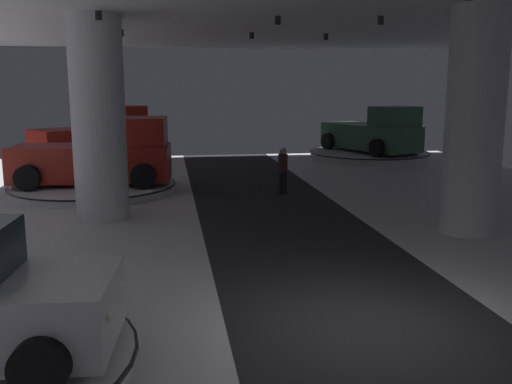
# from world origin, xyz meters

# --- Properties ---
(ground) EXTENTS (24.00, 44.00, 0.06)m
(ground) POSITION_xyz_m (0.00, 0.00, -0.02)
(ground) COLOR silver
(column_left) EXTENTS (1.44, 1.44, 5.50)m
(column_left) POSITION_xyz_m (-4.83, 8.14, 2.75)
(column_left) COLOR silver
(column_left) RESTS_ON ground
(column_right) EXTENTS (1.38, 1.38, 5.50)m
(column_right) POSITION_xyz_m (4.40, 5.07, 2.75)
(column_right) COLOR silver
(column_right) RESTS_ON ground
(display_platform_deep_right) EXTENTS (5.94, 5.94, 0.35)m
(display_platform_deep_right) POSITION_xyz_m (6.99, 19.31, 0.20)
(display_platform_deep_right) COLOR #B7B7BC
(display_platform_deep_right) RESTS_ON ground
(pickup_truck_deep_right) EXTENTS (4.12, 5.70, 2.30)m
(pickup_truck_deep_right) POSITION_xyz_m (7.11, 19.01, 1.29)
(pickup_truck_deep_right) COLOR #2D5638
(pickup_truck_deep_right) RESTS_ON display_platform_deep_right
(display_platform_far_left) EXTENTS (5.68, 5.68, 0.26)m
(display_platform_far_left) POSITION_xyz_m (-5.59, 12.29, 0.15)
(display_platform_far_left) COLOR silver
(display_platform_far_left) RESTS_ON ground
(pickup_truck_far_left) EXTENTS (5.44, 2.95, 2.30)m
(pickup_truck_far_left) POSITION_xyz_m (-5.27, 12.26, 1.19)
(pickup_truck_far_left) COLOR maroon
(pickup_truck_far_left) RESTS_ON display_platform_far_left
(display_platform_deep_left) EXTENTS (5.68, 5.68, 0.36)m
(display_platform_deep_left) POSITION_xyz_m (-6.50, 19.46, 0.20)
(display_platform_deep_left) COLOR silver
(display_platform_deep_left) RESTS_ON ground
(pickup_truck_deep_left) EXTENTS (5.50, 4.87, 2.30)m
(pickup_truck_deep_left) POSITION_xyz_m (-6.24, 19.65, 1.30)
(pickup_truck_deep_left) COLOR maroon
(pickup_truck_deep_left) RESTS_ON display_platform_deep_left
(visitor_walking_near) EXTENTS (0.32, 0.32, 1.59)m
(visitor_walking_near) POSITION_xyz_m (0.82, 10.73, 0.91)
(visitor_walking_near) COLOR black
(visitor_walking_near) RESTS_ON ground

